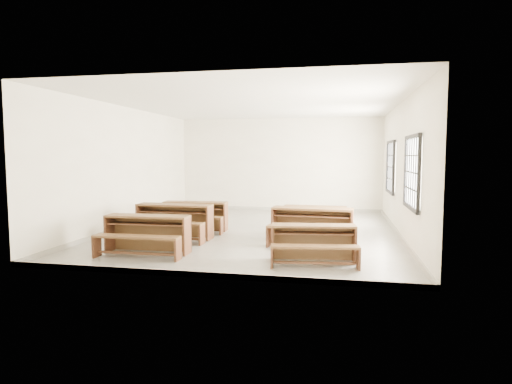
% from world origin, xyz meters
% --- Properties ---
extents(room, '(8.50, 8.50, 3.20)m').
position_xyz_m(room, '(0.09, 0.00, 2.14)').
color(room, gray).
rests_on(room, ground).
extents(desk_set_0, '(1.68, 0.89, 0.75)m').
position_xyz_m(desk_set_0, '(-1.64, -2.83, 0.44)').
color(desk_set_0, brown).
rests_on(desk_set_0, ground).
extents(desk_set_1, '(1.80, 0.97, 0.80)m').
position_xyz_m(desk_set_1, '(-1.69, -1.32, 0.46)').
color(desk_set_1, brown).
rests_on(desk_set_1, ground).
extents(desk_set_2, '(1.67, 0.92, 0.74)m').
position_xyz_m(desk_set_2, '(-1.56, -0.21, 0.43)').
color(desk_set_2, brown).
rests_on(desk_set_2, ground).
extents(desk_set_3, '(1.60, 0.96, 0.68)m').
position_xyz_m(desk_set_3, '(1.63, -2.92, 0.40)').
color(desk_set_3, brown).
rests_on(desk_set_3, ground).
extents(desk_set_4, '(1.81, 1.03, 0.79)m').
position_xyz_m(desk_set_4, '(1.49, -1.32, 0.46)').
color(desk_set_4, brown).
rests_on(desk_set_4, ground).
extents(desk_set_5, '(1.55, 0.85, 0.69)m').
position_xyz_m(desk_set_5, '(1.49, -0.12, 0.40)').
color(desk_set_5, brown).
rests_on(desk_set_5, ground).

